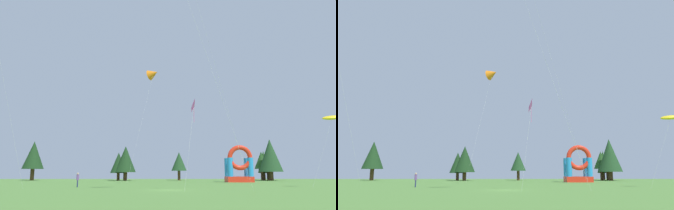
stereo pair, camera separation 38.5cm
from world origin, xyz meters
TOP-DOWN VIEW (x-y plane):
  - ground_plane at (0.00, 0.00)m, footprint 120.00×120.00m
  - kite_pink_diamond at (2.86, -0.69)m, footprint 1.65×2.24m
  - kite_orange_delta at (-2.92, 34.44)m, footprint 6.25×9.35m
  - kite_yellow_parafoil at (21.08, 4.61)m, footprint 4.55×1.22m
  - person_near_camera at (-11.81, 7.23)m, footprint 0.35×0.35m
  - inflatable_yellow_castle at (14.19, 28.73)m, footprint 5.04×3.98m
  - tree_row_0 at (-31.50, 43.41)m, footprint 4.97×4.97m
  - tree_row_1 at (-10.97, 41.08)m, footprint 3.74×3.74m
  - tree_row_2 at (-9.31, 40.48)m, footprint 4.80×4.80m
  - tree_row_3 at (3.08, 43.11)m, footprint 3.63×3.63m
  - tree_row_4 at (23.06, 44.14)m, footprint 3.43×3.43m
  - tree_row_5 at (24.07, 45.73)m, footprint 3.00×3.00m
  - tree_row_6 at (24.18, 40.76)m, footprint 5.52×5.52m
  - tree_row_7 at (24.57, 44.17)m, footprint 3.92×3.92m

SIDE VIEW (x-z plane):
  - ground_plane at x=0.00m, z-range 0.00..0.00m
  - person_near_camera at x=-11.81m, z-range 0.18..2.03m
  - inflatable_yellow_castle at x=14.19m, z-range -0.88..6.19m
  - tree_row_1 at x=-10.97m, z-range 0.82..7.21m
  - tree_row_5 at x=24.07m, z-range 0.81..7.83m
  - tree_row_3 at x=3.08m, z-range 1.06..7.66m
  - tree_row_7 at x=24.57m, z-range 0.99..8.32m
  - tree_row_4 at x=23.06m, z-range 1.27..8.08m
  - tree_row_2 at x=-9.31m, z-range 0.90..8.69m
  - tree_row_6 at x=24.18m, z-range 0.95..10.41m
  - tree_row_0 at x=-31.50m, z-range 1.27..10.39m
  - kite_yellow_parafoil at x=21.08m, z-range 4.15..13.46m
  - kite_pink_diamond at x=2.86m, z-range 4.25..14.02m
  - kite_orange_delta at x=-2.92m, z-range 11.03..35.86m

